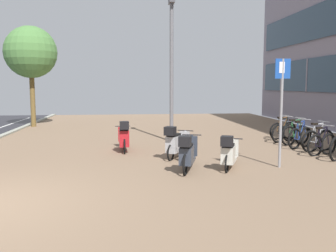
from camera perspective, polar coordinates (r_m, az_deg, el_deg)
ground at (r=7.00m, az=-17.63°, el=-11.83°), size 21.00×40.00×0.13m
bicycle_rack_01 at (r=12.04m, az=23.05°, el=-2.66°), size 1.22×0.56×0.95m
bicycle_rack_02 at (r=12.73m, az=22.51°, el=-2.09°), size 1.33×0.51×1.00m
bicycle_rack_03 at (r=13.19m, az=20.07°, el=-1.70°), size 1.23×0.78×1.01m
bicycle_rack_04 at (r=13.86m, az=19.38°, el=-1.31°), size 1.32×0.58×1.00m
bicycle_rack_05 at (r=14.40m, az=17.73°, el=-0.98°), size 1.24×0.71×0.99m
bicycle_rack_06 at (r=15.12m, az=17.63°, el=-0.66°), size 1.28×0.51×0.97m
scooter_near at (r=9.06m, az=3.10°, el=-4.34°), size 0.82×1.82×0.97m
scooter_mid at (r=10.63m, az=1.22°, el=-2.69°), size 1.04×1.57×1.00m
scooter_far at (r=9.37m, az=9.57°, el=-4.20°), size 0.90×1.53×0.93m
scooter_extra at (r=11.77m, az=-6.96°, el=-1.75°), size 0.52×1.81×1.04m
parking_sign at (r=9.73m, az=17.42°, el=3.67°), size 0.40×0.07×2.80m
lamp_post at (r=13.66m, az=0.56°, el=9.90°), size 0.20×0.52×5.28m
street_tree at (r=19.89m, az=-20.79°, el=10.75°), size 2.61×2.61×5.09m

